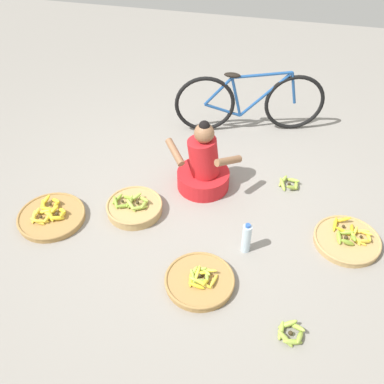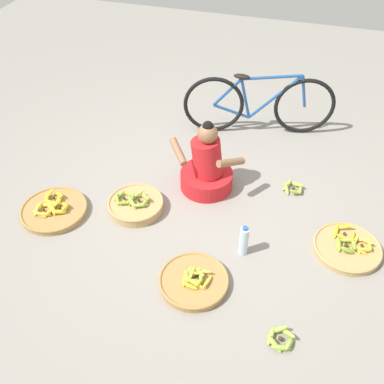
# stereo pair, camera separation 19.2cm
# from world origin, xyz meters

# --- Properties ---
(ground_plane) EXTENTS (10.00, 10.00, 0.00)m
(ground_plane) POSITION_xyz_m (0.00, 0.00, 0.00)
(ground_plane) COLOR gray
(vendor_woman_front) EXTENTS (0.76, 0.52, 0.77)m
(vendor_woman_front) POSITION_xyz_m (-0.00, 0.30, 0.24)
(vendor_woman_front) COLOR red
(vendor_woman_front) RESTS_ON ground
(bicycle_leaning) EXTENTS (1.66, 0.48, 0.73)m
(bicycle_leaning) POSITION_xyz_m (0.30, 1.42, 0.36)
(bicycle_leaning) COLOR black
(bicycle_leaning) RESTS_ON ground
(banana_basket_front_center) EXTENTS (0.53, 0.53, 0.17)m
(banana_basket_front_center) POSITION_xyz_m (-0.55, -0.21, 0.06)
(banana_basket_front_center) COLOR tan
(banana_basket_front_center) RESTS_ON ground
(banana_basket_back_center) EXTENTS (0.57, 0.57, 0.14)m
(banana_basket_back_center) POSITION_xyz_m (0.22, -0.89, 0.04)
(banana_basket_back_center) COLOR #A87F47
(banana_basket_back_center) RESTS_ON ground
(banana_basket_back_right) EXTENTS (0.58, 0.58, 0.14)m
(banana_basket_back_right) POSITION_xyz_m (1.39, -0.17, 0.04)
(banana_basket_back_right) COLOR tan
(banana_basket_back_right) RESTS_ON ground
(banana_basket_near_bicycle) EXTENTS (0.62, 0.62, 0.14)m
(banana_basket_near_bicycle) POSITION_xyz_m (-1.27, -0.48, 0.04)
(banana_basket_near_bicycle) COLOR #A87F47
(banana_basket_near_bicycle) RESTS_ON ground
(loose_bananas_mid_right) EXTENTS (0.23, 0.23, 0.10)m
(loose_bananas_mid_right) POSITION_xyz_m (0.85, 0.49, 0.03)
(loose_bananas_mid_right) COLOR #9EB747
(loose_bananas_mid_right) RESTS_ON ground
(loose_bananas_front_left) EXTENTS (0.23, 0.23, 0.10)m
(loose_bananas_front_left) POSITION_xyz_m (0.96, -1.19, 0.03)
(loose_bananas_front_left) COLOR #9EB747
(loose_bananas_front_left) RESTS_ON ground
(water_bottle) EXTENTS (0.08, 0.08, 0.31)m
(water_bottle) POSITION_xyz_m (0.53, -0.45, 0.15)
(water_bottle) COLOR silver
(water_bottle) RESTS_ON ground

